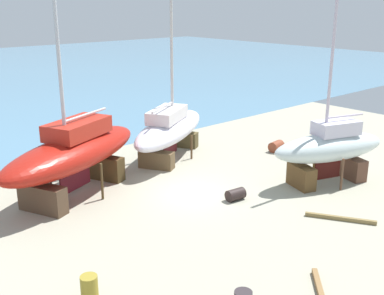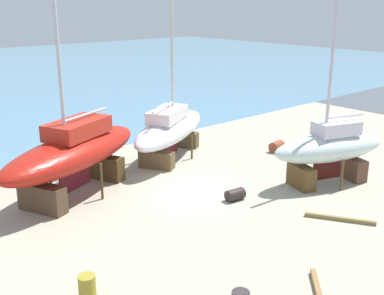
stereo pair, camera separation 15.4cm
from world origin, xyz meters
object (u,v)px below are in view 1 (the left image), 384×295
(barrel_rust_far, at_px, (89,287))
(barrel_by_slipway, at_px, (236,194))
(sailboat_small_center, at_px, (170,128))
(barrel_tipped_right, at_px, (276,146))
(sailboat_far_slipway, at_px, (330,148))
(sailboat_mid_port, at_px, (74,152))

(barrel_rust_far, bearing_deg, barrel_by_slipway, 14.13)
(sailboat_small_center, bearing_deg, barrel_tipped_right, -62.25)
(sailboat_small_center, distance_m, barrel_by_slipway, 7.34)
(sailboat_far_slipway, xyz_separation_m, barrel_rust_far, (-14.02, -0.69, -1.45))
(sailboat_small_center, xyz_separation_m, barrel_rust_far, (-10.66, -9.22, -1.37))
(sailboat_far_slipway, bearing_deg, barrel_tipped_right, -95.12)
(sailboat_far_slipway, bearing_deg, barrel_by_slipway, 1.43)
(sailboat_small_center, height_order, barrel_by_slipway, sailboat_small_center)
(sailboat_mid_port, relative_size, sailboat_far_slipway, 1.60)
(sailboat_far_slipway, relative_size, barrel_by_slipway, 10.74)
(sailboat_small_center, relative_size, barrel_tipped_right, 16.43)
(barrel_by_slipway, relative_size, barrel_rust_far, 1.13)
(sailboat_small_center, bearing_deg, barrel_by_slipway, -134.03)
(barrel_tipped_right, relative_size, barrel_rust_far, 1.17)
(sailboat_far_slipway, relative_size, barrel_tipped_right, 10.43)
(barrel_by_slipway, bearing_deg, barrel_rust_far, -165.87)
(barrel_by_slipway, height_order, barrel_tipped_right, barrel_tipped_right)
(barrel_rust_far, bearing_deg, sailboat_far_slipway, 2.81)
(sailboat_mid_port, xyz_separation_m, barrel_rust_far, (-3.77, -7.84, -1.70))
(sailboat_far_slipway, bearing_deg, sailboat_small_center, -50.09)
(sailboat_mid_port, distance_m, sailboat_small_center, 7.03)
(sailboat_small_center, distance_m, barrel_tipped_right, 6.72)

